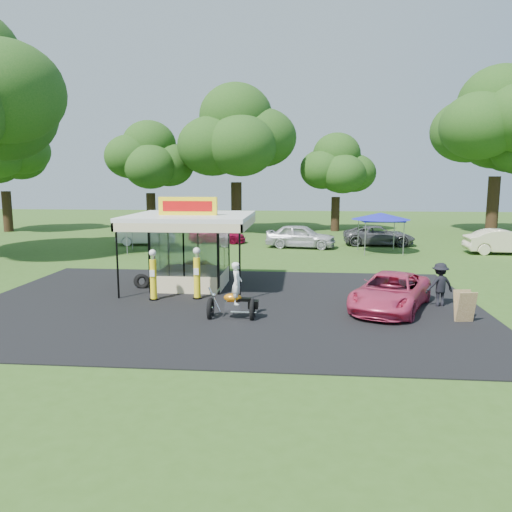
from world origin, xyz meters
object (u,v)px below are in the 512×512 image
Objects in this scene: tent_east at (381,216)px; bg_car_a at (146,235)px; bg_car_b at (217,235)px; bg_car_c at (301,236)px; kiosk_car at (201,268)px; tent_west at (148,215)px; gas_station_kiosk at (191,249)px; pink_sedan at (391,292)px; bg_car_d at (379,236)px; gas_pump_left at (153,276)px; motorcycle at (235,296)px; gas_pump_right at (197,275)px; spectator_east_a at (440,285)px; a_frame_sign at (464,307)px; bg_car_e at (504,242)px.

bg_car_a is at bearing 171.69° from tent_east.
bg_car_b is 6.83m from bg_car_c.
tent_west is (-5.38, 8.63, 2.06)m from kiosk_car.
gas_station_kiosk reaches higher than tent_east.
bg_car_d is (2.35, 18.82, 0.03)m from pink_sedan.
kiosk_car is 0.54× the size of bg_car_d.
gas_pump_left is 0.49× the size of bg_car_a.
gas_station_kiosk is 1.08× the size of pink_sedan.
tent_east is (15.69, 0.95, -0.09)m from tent_west.
gas_station_kiosk reaches higher than motorcycle.
pink_sedan is at bearing -45.47° from tent_west.
bg_car_c is at bearing 124.45° from pink_sedan.
bg_car_a is at bearing 115.10° from gas_station_kiosk.
spectator_east_a is at bearing -1.84° from gas_pump_right.
gas_pump_right is at bearing -165.84° from bg_car_a.
a_frame_sign is 12.78m from kiosk_car.
gas_station_kiosk reaches higher than pink_sedan.
bg_car_a is at bearing 85.64° from bg_car_e.
gas_station_kiosk reaches higher than kiosk_car.
gas_station_kiosk is 3.09× the size of spectator_east_a.
tent_west reaches higher than bg_car_d.
bg_car_a is 0.83× the size of bg_car_d.
gas_pump_right is at bearing 173.86° from bg_car_c.
pink_sedan is 21.53m from bg_car_b.
bg_car_a is at bearing 94.38° from bg_car_d.
bg_car_b is at bearing 97.04° from gas_pump_right.
motorcycle is at bearing -54.87° from gas_pump_right.
gas_pump_left is at bearing -110.72° from gas_station_kiosk.
pink_sedan is 1.15× the size of bg_car_a.
gas_station_kiosk reaches higher than tent_west.
bg_car_e reaches higher than kiosk_car.
bg_car_c is at bearing -89.18° from spectator_east_a.
spectator_east_a is 17.19m from bg_car_c.
motorcycle is at bearing 173.82° from a_frame_sign.
tent_west is (-10.36, -2.87, 1.69)m from bg_car_c.
spectator_east_a is 0.35× the size of bg_car_c.
a_frame_sign is 0.25× the size of bg_car_b.
kiosk_car is at bearing 110.08° from motorcycle.
bg_car_b is at bearing 52.37° from tent_west.
bg_car_d is at bearing -38.91° from kiosk_car.
bg_car_c is (-3.48, 16.93, 0.15)m from pink_sedan.
gas_station_kiosk reaches higher than bg_car_d.
gas_pump_left is 24.33m from bg_car_e.
a_frame_sign is 0.40× the size of kiosk_car.
bg_car_b is at bearing 79.81° from bg_car_e.
kiosk_car is at bearing 170.09° from pink_sedan.
a_frame_sign is at bearing -13.88° from gas_pump_right.
tent_east is at bearing -108.29° from bg_car_a.
gas_pump_left is at bearing -17.38° from spectator_east_a.
tent_east reaches higher than bg_car_b.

